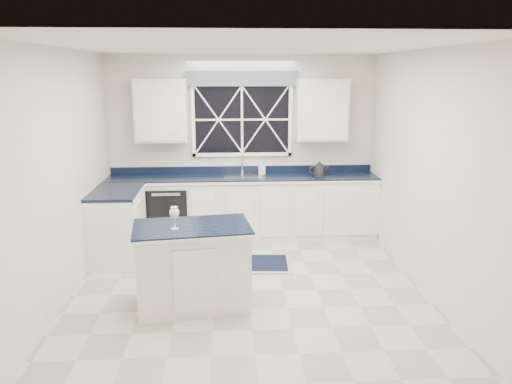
{
  "coord_description": "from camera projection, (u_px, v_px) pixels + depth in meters",
  "views": [
    {
      "loc": [
        -0.22,
        -5.28,
        2.46
      ],
      "look_at": [
        0.11,
        0.4,
        1.07
      ],
      "focal_mm": 35.0,
      "sensor_mm": 36.0,
      "label": 1
    }
  ],
  "objects": [
    {
      "name": "back_wall",
      "position": [
        242.0,
        146.0,
        7.58
      ],
      "size": [
        4.0,
        0.1,
        2.7
      ],
      "primitive_type": "cube",
      "color": "silver",
      "rests_on": "ground"
    },
    {
      "name": "rug",
      "position": [
        249.0,
        263.0,
        6.52
      ],
      "size": [
        1.17,
        0.75,
        0.02
      ],
      "rotation": [
        0.0,
        0.0,
        -0.06
      ],
      "color": "#A1A19D",
      "rests_on": "ground"
    },
    {
      "name": "kettle",
      "position": [
        319.0,
        169.0,
        7.42
      ],
      "size": [
        0.3,
        0.2,
        0.21
      ],
      "rotation": [
        0.0,
        0.0,
        0.1
      ],
      "color": "#29292B",
      "rests_on": "countertop"
    },
    {
      "name": "ground",
      "position": [
        249.0,
        291.0,
        5.72
      ],
      "size": [
        4.5,
        4.5,
        0.0
      ],
      "primitive_type": "plane",
      "color": "#BCBBB6",
      "rests_on": "ground"
    },
    {
      "name": "soap_bottle",
      "position": [
        262.0,
        168.0,
        7.52
      ],
      "size": [
        0.1,
        0.1,
        0.2
      ],
      "primitive_type": "imported",
      "rotation": [
        0.0,
        0.0,
        0.16
      ],
      "color": "silver",
      "rests_on": "countertop"
    },
    {
      "name": "dishwasher",
      "position": [
        170.0,
        212.0,
        7.45
      ],
      "size": [
        0.6,
        0.58,
        0.82
      ],
      "primitive_type": "cube",
      "color": "black",
      "rests_on": "ground"
    },
    {
      "name": "faucet",
      "position": [
        242.0,
        163.0,
        7.54
      ],
      "size": [
        0.05,
        0.2,
        0.3
      ],
      "color": "#B3B4B6",
      "rests_on": "countertop"
    },
    {
      "name": "island",
      "position": [
        193.0,
        266.0,
        5.28
      ],
      "size": [
        1.29,
        0.88,
        0.9
      ],
      "rotation": [
        0.0,
        0.0,
        0.13
      ],
      "color": "white",
      "rests_on": "ground"
    },
    {
      "name": "upper_cabinets",
      "position": [
        242.0,
        110.0,
        7.28
      ],
      "size": [
        3.1,
        0.34,
        0.9
      ],
      "color": "white",
      "rests_on": "ground"
    },
    {
      "name": "wine_glass",
      "position": [
        174.0,
        214.0,
        5.02
      ],
      "size": [
        0.1,
        0.1,
        0.23
      ],
      "color": "silver",
      "rests_on": "island"
    },
    {
      "name": "window",
      "position": [
        242.0,
        114.0,
        7.42
      ],
      "size": [
        1.65,
        0.09,
        1.26
      ],
      "color": "black",
      "rests_on": "ground"
    },
    {
      "name": "countertop",
      "position": [
        243.0,
        178.0,
        7.39
      ],
      "size": [
        3.98,
        0.64,
        0.04
      ],
      "primitive_type": "cube",
      "color": "black",
      "rests_on": "base_cabinets"
    },
    {
      "name": "base_cabinets",
      "position": [
        221.0,
        211.0,
        7.32
      ],
      "size": [
        3.99,
        1.6,
        0.9
      ],
      "color": "white",
      "rests_on": "ground"
    }
  ]
}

